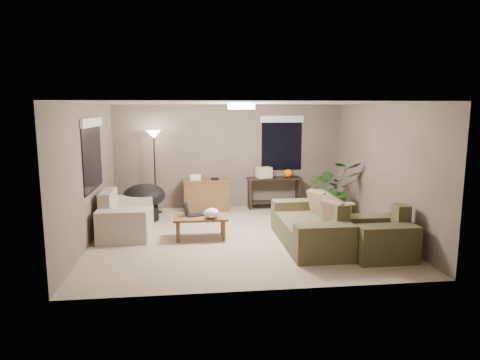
{
  "coord_description": "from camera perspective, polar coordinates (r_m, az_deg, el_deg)",
  "views": [
    {
      "loc": [
        -0.95,
        -7.82,
        2.4
      ],
      "look_at": [
        0.0,
        0.2,
        1.05
      ],
      "focal_mm": 32.0,
      "sensor_mm": 36.0,
      "label": 1
    }
  ],
  "objects": [
    {
      "name": "cardboard_box",
      "position": [
        10.32,
        3.22,
        1.0
      ],
      "size": [
        0.39,
        0.33,
        0.26
      ],
      "primitive_type": "cube",
      "rotation": [
        0.0,
        0.0,
        0.24
      ],
      "color": "beige",
      "rests_on": "console_table"
    },
    {
      "name": "console_table",
      "position": [
        10.44,
        4.54,
        -1.37
      ],
      "size": [
        1.3,
        0.4,
        0.75
      ],
      "color": "black",
      "rests_on": "ground"
    },
    {
      "name": "main_sofa",
      "position": [
        7.82,
        9.45,
        -6.27
      ],
      "size": [
        0.95,
        2.2,
        0.85
      ],
      "color": "brown",
      "rests_on": "ground"
    },
    {
      "name": "desk",
      "position": [
        10.17,
        -4.5,
        -2.0
      ],
      "size": [
        1.1,
        0.5,
        0.75
      ],
      "color": "brown",
      "rests_on": "ground"
    },
    {
      "name": "window_back",
      "position": [
        10.56,
        5.6,
        6.12
      ],
      "size": [
        1.06,
        0.05,
        1.33
      ],
      "color": "black",
      "rests_on": "room_shell"
    },
    {
      "name": "ceiling_fixture",
      "position": [
        7.88,
        0.17,
        9.78
      ],
      "size": [
        0.5,
        0.5,
        0.1
      ],
      "primitive_type": "cylinder",
      "color": "white",
      "rests_on": "room_shell"
    },
    {
      "name": "armchair",
      "position": [
        7.45,
        18.11,
        -7.39
      ],
      "size": [
        0.95,
        1.0,
        0.85
      ],
      "color": "#454129",
      "rests_on": "ground"
    },
    {
      "name": "floor_lamp",
      "position": [
        9.98,
        -11.4,
        4.69
      ],
      "size": [
        0.32,
        0.32,
        1.91
      ],
      "color": "black",
      "rests_on": "ground"
    },
    {
      "name": "room_shell",
      "position": [
        7.96,
        0.17,
        1.18
      ],
      "size": [
        5.5,
        5.5,
        5.5
      ],
      "color": "tan",
      "rests_on": "ground"
    },
    {
      "name": "coffee_table",
      "position": [
        8.02,
        -5.29,
        -5.31
      ],
      "size": [
        1.0,
        0.55,
        0.42
      ],
      "color": "brown",
      "rests_on": "ground"
    },
    {
      "name": "pumpkin",
      "position": [
        10.45,
        6.46,
        0.89
      ],
      "size": [
        0.29,
        0.29,
        0.2
      ],
      "primitive_type": "ellipsoid",
      "rotation": [
        0.0,
        0.0,
        -0.23
      ],
      "color": "orange",
      "rests_on": "console_table"
    },
    {
      "name": "laptop",
      "position": [
        8.08,
        -6.51,
        -4.32
      ],
      "size": [
        0.4,
        0.3,
        0.24
      ],
      "color": "black",
      "rests_on": "coffee_table"
    },
    {
      "name": "window_left",
      "position": [
        8.34,
        -19.11,
        4.73
      ],
      "size": [
        0.05,
        1.56,
        1.33
      ],
      "color": "black",
      "rests_on": "room_shell"
    },
    {
      "name": "cat_scratching_post",
      "position": [
        9.06,
        14.22,
        -4.76
      ],
      "size": [
        0.32,
        0.32,
        0.5
      ],
      "color": "tan",
      "rests_on": "ground"
    },
    {
      "name": "houseplant",
      "position": [
        9.72,
        12.25,
        -1.99
      ],
      "size": [
        1.16,
        1.29,
        1.01
      ],
      "primitive_type": "imported",
      "color": "#2D5923",
      "rests_on": "ground"
    },
    {
      "name": "desk_papers",
      "position": [
        10.08,
        -5.41,
        0.33
      ],
      "size": [
        0.67,
        0.27,
        0.12
      ],
      "color": "silver",
      "rests_on": "desk"
    },
    {
      "name": "papasan_chair",
      "position": [
        9.48,
        -12.64,
        -2.53
      ],
      "size": [
        1.15,
        1.15,
        0.8
      ],
      "color": "black",
      "rests_on": "ground"
    },
    {
      "name": "loveseat",
      "position": [
        8.63,
        -15.09,
        -4.95
      ],
      "size": [
        0.9,
        1.6,
        0.85
      ],
      "color": "beige",
      "rests_on": "ground"
    },
    {
      "name": "throw_pillows",
      "position": [
        7.81,
        11.32,
        -3.66
      ],
      "size": [
        0.39,
        1.4,
        0.47
      ],
      "color": "#8C7251",
      "rests_on": "main_sofa"
    },
    {
      "name": "plastic_bag",
      "position": [
        7.84,
        -3.81,
        -4.45
      ],
      "size": [
        0.29,
        0.27,
        0.19
      ],
      "primitive_type": "ellipsoid",
      "rotation": [
        0.0,
        0.0,
        0.09
      ],
      "color": "white",
      "rests_on": "coffee_table"
    }
  ]
}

